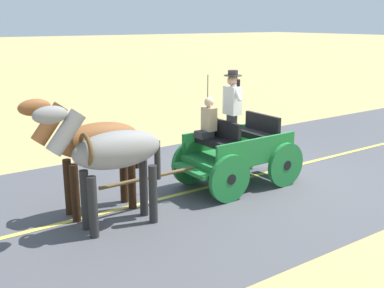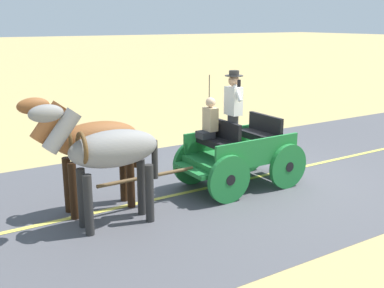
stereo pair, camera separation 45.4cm
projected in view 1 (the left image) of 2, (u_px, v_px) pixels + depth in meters
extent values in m
plane|color=tan|center=(253.00, 176.00, 10.53)|extent=(200.00, 200.00, 0.00)
cube|color=#4C4C51|center=(253.00, 176.00, 10.53)|extent=(6.71, 160.00, 0.01)
cube|color=#DBCC4C|center=(253.00, 176.00, 10.53)|extent=(0.12, 160.00, 0.00)
cube|color=#1E7233|center=(238.00, 156.00, 9.82)|extent=(1.23, 2.21, 0.12)
cube|color=#1E7233|center=(257.00, 149.00, 9.29)|extent=(0.09, 2.09, 0.44)
cube|color=#1E7233|center=(222.00, 138.00, 10.19)|extent=(0.09, 2.09, 0.44)
cube|color=#1E7233|center=(192.00, 171.00, 9.16)|extent=(1.08, 0.25, 0.08)
cube|color=#1E7233|center=(278.00, 155.00, 10.53)|extent=(0.72, 0.21, 0.06)
cube|color=black|center=(216.00, 143.00, 9.38)|extent=(1.02, 0.37, 0.14)
cube|color=black|center=(223.00, 131.00, 9.42)|extent=(1.02, 0.09, 0.44)
cube|color=black|center=(256.00, 135.00, 9.99)|extent=(1.02, 0.37, 0.14)
cube|color=black|center=(262.00, 124.00, 10.04)|extent=(1.02, 0.09, 0.44)
cylinder|color=#1E7233|center=(230.00, 179.00, 8.92)|extent=(0.11, 0.96, 0.96)
cylinder|color=black|center=(230.00, 179.00, 8.92)|extent=(0.12, 0.21, 0.21)
cylinder|color=#1E7233|center=(191.00, 163.00, 9.94)|extent=(0.11, 0.96, 0.96)
cylinder|color=black|center=(191.00, 163.00, 9.94)|extent=(0.12, 0.21, 0.21)
cylinder|color=#1E7233|center=(286.00, 165.00, 9.78)|extent=(0.11, 0.96, 0.96)
cylinder|color=black|center=(286.00, 165.00, 9.78)|extent=(0.12, 0.21, 0.21)
cylinder|color=#1E7233|center=(245.00, 151.00, 10.81)|extent=(0.11, 0.96, 0.96)
cylinder|color=black|center=(245.00, 151.00, 10.81)|extent=(0.12, 0.21, 0.21)
cylinder|color=brown|center=(149.00, 178.00, 8.60)|extent=(0.10, 2.00, 0.07)
cylinder|color=black|center=(208.00, 107.00, 9.43)|extent=(0.02, 0.02, 1.30)
cylinder|color=#2D2D33|center=(231.00, 136.00, 9.38)|extent=(0.22, 0.22, 0.90)
cube|color=silver|center=(232.00, 101.00, 9.19)|extent=(0.34, 0.22, 0.56)
sphere|color=tan|center=(233.00, 80.00, 9.09)|extent=(0.22, 0.22, 0.22)
cylinder|color=black|center=(233.00, 75.00, 9.06)|extent=(0.36, 0.36, 0.01)
cylinder|color=black|center=(233.00, 73.00, 9.05)|extent=(0.20, 0.20, 0.10)
cylinder|color=silver|center=(237.00, 93.00, 8.98)|extent=(0.26, 0.08, 0.32)
cube|color=black|center=(238.00, 83.00, 8.87)|extent=(0.02, 0.07, 0.14)
cube|color=#2D2D33|center=(204.00, 134.00, 9.47)|extent=(0.28, 0.32, 0.14)
cube|color=tan|center=(209.00, 119.00, 9.46)|extent=(0.30, 0.20, 0.48)
sphere|color=beige|center=(209.00, 102.00, 9.37)|extent=(0.20, 0.20, 0.20)
ellipsoid|color=gray|center=(118.00, 150.00, 7.65)|extent=(0.62, 1.58, 0.64)
cylinder|color=#272726|center=(93.00, 207.00, 7.44)|extent=(0.15, 0.15, 1.05)
cylinder|color=#272726|center=(85.00, 200.00, 7.74)|extent=(0.15, 0.15, 1.05)
cylinder|color=#272726|center=(153.00, 194.00, 8.00)|extent=(0.15, 0.15, 1.05)
cylinder|color=#272726|center=(144.00, 188.00, 8.30)|extent=(0.15, 0.15, 1.05)
cylinder|color=gray|center=(66.00, 133.00, 7.11)|extent=(0.29, 0.66, 0.73)
ellipsoid|color=gray|center=(50.00, 115.00, 6.92)|extent=(0.24, 0.55, 0.28)
cube|color=#272726|center=(67.00, 130.00, 7.11)|extent=(0.08, 0.50, 0.56)
cylinder|color=#272726|center=(157.00, 160.00, 8.11)|extent=(0.11, 0.11, 0.70)
torus|color=brown|center=(86.00, 150.00, 7.35)|extent=(0.55, 0.09, 0.55)
ellipsoid|color=brown|center=(98.00, 140.00, 8.26)|extent=(0.60, 1.58, 0.64)
cylinder|color=black|center=(75.00, 193.00, 8.04)|extent=(0.15, 0.15, 1.05)
cylinder|color=black|center=(68.00, 187.00, 8.34)|extent=(0.15, 0.15, 1.05)
cylinder|color=black|center=(132.00, 182.00, 8.62)|extent=(0.15, 0.15, 1.05)
cylinder|color=black|center=(124.00, 177.00, 8.91)|extent=(0.15, 0.15, 1.05)
cylinder|color=brown|center=(49.00, 124.00, 7.71)|extent=(0.28, 0.66, 0.73)
ellipsoid|color=brown|center=(34.00, 107.00, 7.52)|extent=(0.24, 0.55, 0.28)
cube|color=black|center=(50.00, 122.00, 7.71)|extent=(0.07, 0.50, 0.56)
cylinder|color=black|center=(136.00, 150.00, 8.73)|extent=(0.11, 0.11, 0.70)
torus|color=brown|center=(68.00, 140.00, 7.95)|extent=(0.55, 0.09, 0.55)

